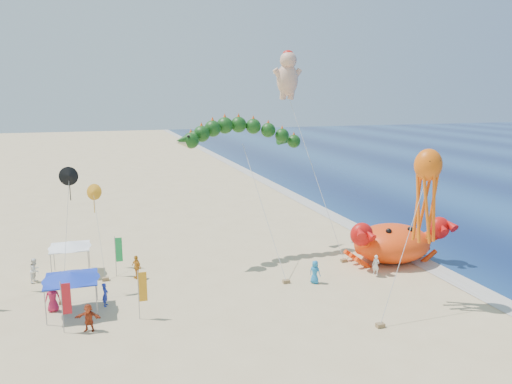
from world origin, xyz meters
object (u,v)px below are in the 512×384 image
(crab_inflatable, at_px, (393,242))
(canopy_blue, at_px, (71,276))
(dragon_kite, at_px, (241,138))
(cherub_kite, at_px, (288,74))
(octopus_kite, at_px, (426,189))
(canopy_white, at_px, (70,245))

(crab_inflatable, relative_size, canopy_blue, 2.53)
(dragon_kite, distance_m, cherub_kite, 8.29)
(octopus_kite, bearing_deg, crab_inflatable, 69.16)
(crab_inflatable, xyz_separation_m, canopy_blue, (-25.05, -2.30, 0.73))
(crab_inflatable, xyz_separation_m, cherub_kite, (-6.09, 8.81, 13.84))
(dragon_kite, bearing_deg, canopy_white, -177.39)
(octopus_kite, distance_m, canopy_white, 26.39)
(crab_inflatable, distance_m, canopy_white, 25.90)
(crab_inflatable, relative_size, canopy_white, 2.81)
(canopy_blue, bearing_deg, canopy_white, 93.02)
(canopy_white, bearing_deg, canopy_blue, -86.98)
(cherub_kite, height_order, octopus_kite, cherub_kite)
(crab_inflatable, xyz_separation_m, octopus_kite, (-3.04, -8.00, 6.15))
(dragon_kite, distance_m, octopus_kite, 16.13)
(cherub_kite, relative_size, canopy_blue, 5.02)
(dragon_kite, relative_size, cherub_kite, 0.67)
(cherub_kite, height_order, canopy_white, cherub_kite)
(cherub_kite, height_order, canopy_blue, cherub_kite)
(cherub_kite, bearing_deg, canopy_blue, -149.63)
(cherub_kite, relative_size, octopus_kite, 1.69)
(octopus_kite, bearing_deg, canopy_blue, 165.47)
(octopus_kite, relative_size, canopy_blue, 2.97)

